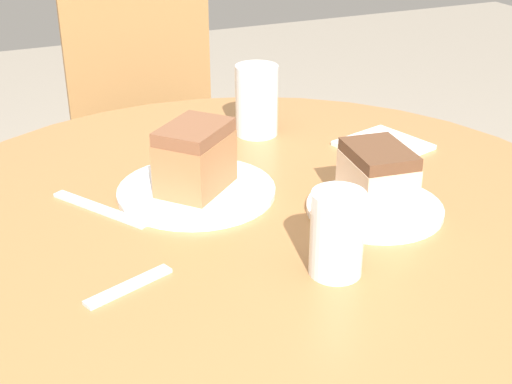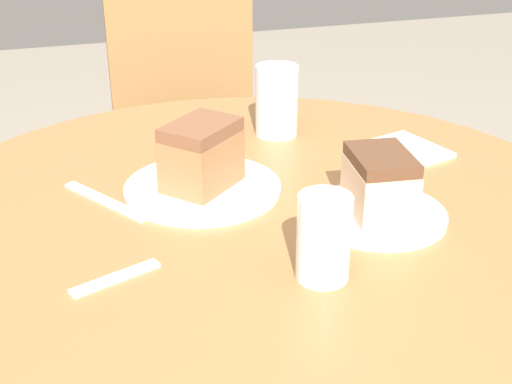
# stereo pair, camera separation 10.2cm
# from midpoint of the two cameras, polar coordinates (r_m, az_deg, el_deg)

# --- Properties ---
(table) EXTENTS (1.10, 1.10, 0.72)m
(table) POSITION_cam_midpoint_polar(r_m,az_deg,el_deg) (1.14, -2.61, -10.13)
(table) COLOR #9E6B3D
(table) RESTS_ON ground_plane
(chair) EXTENTS (0.44, 0.44, 0.89)m
(chair) POSITION_cam_midpoint_polar(r_m,az_deg,el_deg) (2.00, -9.30, 3.91)
(chair) COLOR olive
(chair) RESTS_ON ground_plane
(plate_near) EXTENTS (0.25, 0.25, 0.01)m
(plate_near) POSITION_cam_midpoint_polar(r_m,az_deg,el_deg) (1.11, -7.41, 0.03)
(plate_near) COLOR white
(plate_near) RESTS_ON table
(plate_far) EXTENTS (0.20, 0.20, 0.01)m
(plate_far) POSITION_cam_midpoint_polar(r_m,az_deg,el_deg) (1.06, 6.76, -1.37)
(plate_far) COLOR white
(plate_far) RESTS_ON table
(cake_slice_near) EXTENTS (0.14, 0.14, 0.10)m
(cake_slice_near) POSITION_cam_midpoint_polar(r_m,az_deg,el_deg) (1.09, -7.58, 2.69)
(cake_slice_near) COLOR #9E6B42
(cake_slice_near) RESTS_ON plate_near
(cake_slice_far) EXTENTS (0.09, 0.12, 0.09)m
(cake_slice_far) POSITION_cam_midpoint_polar(r_m,az_deg,el_deg) (1.04, 6.90, 1.11)
(cake_slice_far) COLOR beige
(cake_slice_far) RESTS_ON plate_far
(glass_lemonade) EXTENTS (0.07, 0.07, 0.11)m
(glass_lemonade) POSITION_cam_midpoint_polar(r_m,az_deg,el_deg) (0.88, 3.20, -3.83)
(glass_lemonade) COLOR beige
(glass_lemonade) RESTS_ON table
(glass_water) EXTENTS (0.08, 0.08, 0.13)m
(glass_water) POSITION_cam_midpoint_polar(r_m,az_deg,el_deg) (1.32, -2.17, 6.96)
(glass_water) COLOR silver
(glass_water) RESTS_ON table
(napkin_stack) EXTENTS (0.16, 0.16, 0.01)m
(napkin_stack) POSITION_cam_midpoint_polar(r_m,az_deg,el_deg) (1.29, 7.93, 3.68)
(napkin_stack) COLOR silver
(napkin_stack) RESTS_ON table
(fork) EXTENTS (0.11, 0.17, 0.00)m
(fork) POSITION_cam_midpoint_polar(r_m,az_deg,el_deg) (1.09, -15.03, -1.37)
(fork) COLOR silver
(fork) RESTS_ON table
(spoon) EXTENTS (0.12, 0.06, 0.00)m
(spoon) POSITION_cam_midpoint_polar(r_m,az_deg,el_deg) (0.90, -13.38, -7.45)
(spoon) COLOR silver
(spoon) RESTS_ON table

